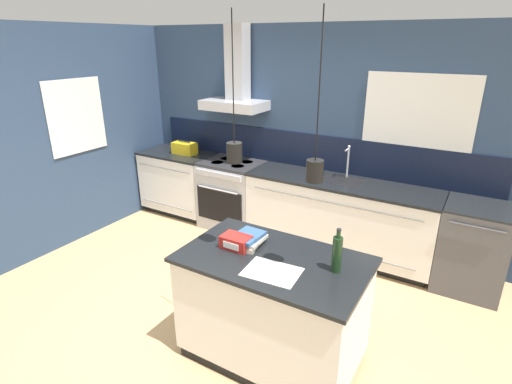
{
  "coord_description": "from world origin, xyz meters",
  "views": [
    {
      "loc": [
        1.92,
        -2.48,
        2.42
      ],
      "look_at": [
        0.1,
        0.59,
        1.05
      ],
      "focal_mm": 28.0,
      "sensor_mm": 36.0,
      "label": 1
    }
  ],
  "objects_px": {
    "oven_range": "(233,194)",
    "bottle_on_island": "(337,254)",
    "red_supply_box": "(236,242)",
    "dishwasher": "(472,248)",
    "book_stack": "(248,239)",
    "yellow_toolbox": "(185,148)"
  },
  "relations": [
    {
      "from": "oven_range",
      "to": "bottle_on_island",
      "type": "distance_m",
      "value": 2.84
    },
    {
      "from": "yellow_toolbox",
      "to": "dishwasher",
      "type": "bearing_deg",
      "value": -0.0
    },
    {
      "from": "oven_range",
      "to": "book_stack",
      "type": "distance_m",
      "value": 2.32
    },
    {
      "from": "oven_range",
      "to": "yellow_toolbox",
      "type": "bearing_deg",
      "value": 179.69
    },
    {
      "from": "book_stack",
      "to": "red_supply_box",
      "type": "height_order",
      "value": "red_supply_box"
    },
    {
      "from": "bottle_on_island",
      "to": "dishwasher",
      "type": "bearing_deg",
      "value": 66.07
    },
    {
      "from": "red_supply_box",
      "to": "oven_range",
      "type": "bearing_deg",
      "value": 124.77
    },
    {
      "from": "oven_range",
      "to": "yellow_toolbox",
      "type": "xyz_separation_m",
      "value": [
        -0.8,
        0.0,
        0.54
      ]
    },
    {
      "from": "dishwasher",
      "to": "oven_range",
      "type": "bearing_deg",
      "value": -179.92
    },
    {
      "from": "book_stack",
      "to": "bottle_on_island",
      "type": "bearing_deg",
      "value": -1.28
    },
    {
      "from": "bottle_on_island",
      "to": "book_stack",
      "type": "height_order",
      "value": "bottle_on_island"
    },
    {
      "from": "oven_range",
      "to": "bottle_on_island",
      "type": "xyz_separation_m",
      "value": [
        2.09,
        -1.82,
        0.59
      ]
    },
    {
      "from": "oven_range",
      "to": "dishwasher",
      "type": "bearing_deg",
      "value": 0.08
    },
    {
      "from": "oven_range",
      "to": "book_stack",
      "type": "relative_size",
      "value": 2.82
    },
    {
      "from": "bottle_on_island",
      "to": "red_supply_box",
      "type": "bearing_deg",
      "value": -174.58
    },
    {
      "from": "oven_range",
      "to": "red_supply_box",
      "type": "bearing_deg",
      "value": -55.23
    },
    {
      "from": "red_supply_box",
      "to": "dishwasher",
      "type": "bearing_deg",
      "value": 50.09
    },
    {
      "from": "bottle_on_island",
      "to": "red_supply_box",
      "type": "xyz_separation_m",
      "value": [
        -0.78,
        -0.07,
        -0.09
      ]
    },
    {
      "from": "bottle_on_island",
      "to": "book_stack",
      "type": "relative_size",
      "value": 1.01
    },
    {
      "from": "red_supply_box",
      "to": "yellow_toolbox",
      "type": "xyz_separation_m",
      "value": [
        -2.11,
        1.9,
        0.03
      ]
    },
    {
      "from": "book_stack",
      "to": "red_supply_box",
      "type": "xyz_separation_m",
      "value": [
        -0.05,
        -0.09,
        0.0
      ]
    },
    {
      "from": "bottle_on_island",
      "to": "yellow_toolbox",
      "type": "height_order",
      "value": "bottle_on_island"
    }
  ]
}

